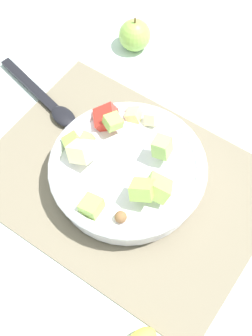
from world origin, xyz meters
TOP-DOWN VIEW (x-y plane):
  - ground_plane at (0.00, 0.00)m, footprint 2.40×2.40m
  - placemat at (0.00, 0.00)m, footprint 0.48×0.36m
  - salad_bowl at (0.00, -0.01)m, footprint 0.26×0.26m
  - serving_spoon at (0.22, -0.06)m, footprint 0.22×0.08m
  - whole_apple at (0.17, -0.28)m, footprint 0.06×0.06m

SIDE VIEW (x-z plane):
  - ground_plane at x=0.00m, z-range 0.00..0.00m
  - placemat at x=0.00m, z-range 0.00..0.01m
  - serving_spoon at x=0.22m, z-range 0.00..0.02m
  - whole_apple at x=0.17m, z-range -0.01..0.07m
  - salad_bowl at x=0.00m, z-range -0.01..0.09m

